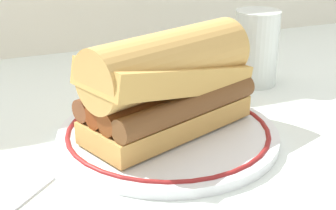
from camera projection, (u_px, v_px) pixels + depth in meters
name	position (u px, v px, depth m)	size (l,w,h in m)	color
ground_plane	(143.00, 137.00, 0.60)	(1.50, 1.50, 0.00)	white
plate	(168.00, 133.00, 0.59)	(0.26, 0.26, 0.01)	white
sausage_sandwich	(168.00, 83.00, 0.57)	(0.22, 0.16, 0.12)	tan
drinking_glass	(256.00, 53.00, 0.76)	(0.07, 0.07, 0.12)	silver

